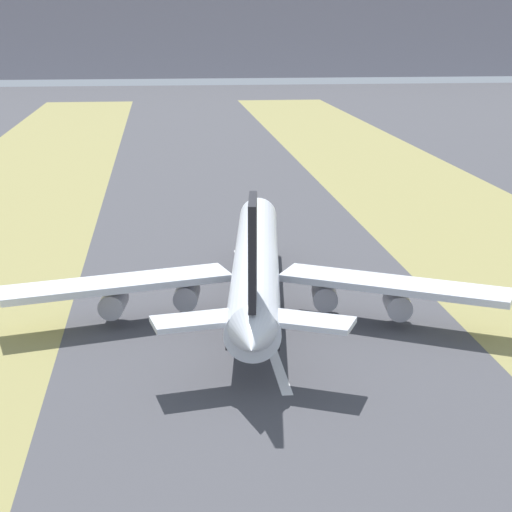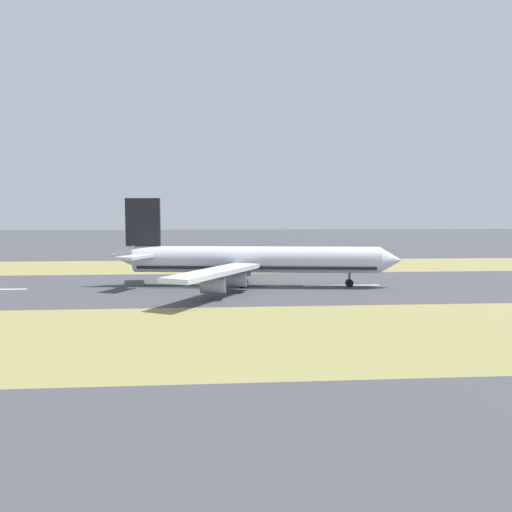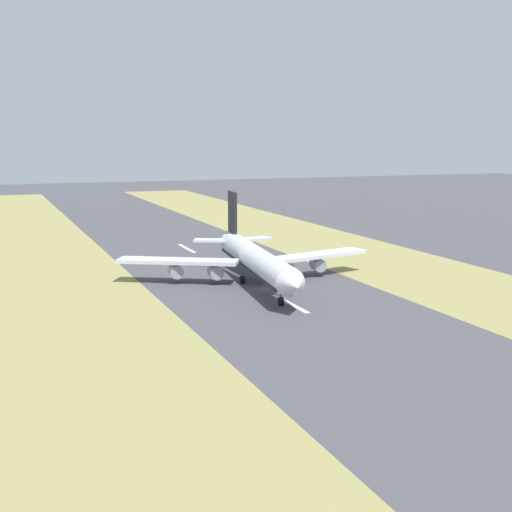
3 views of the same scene
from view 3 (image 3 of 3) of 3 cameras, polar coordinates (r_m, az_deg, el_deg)
name	(u,v)px [view 3 (image 3 of 3)]	position (r m, az deg, el deg)	size (l,w,h in m)	color
ground_plane	(263,289)	(164.68, 0.54, -2.65)	(800.00, 800.00, 0.00)	#424247
grass_median_west	(427,275)	(185.78, 13.55, -1.51)	(40.00, 600.00, 0.01)	olive
grass_median_east	(62,305)	(154.19, -15.23, -3.83)	(40.00, 600.00, 0.01)	olive
centreline_dash_near	(187,248)	(224.84, -5.56, 0.62)	(1.20, 18.00, 0.01)	silver
centreline_dash_mid	(228,270)	(187.18, -2.24, -1.16)	(1.20, 18.00, 0.01)	silver
centreline_dash_far	(290,303)	(150.74, 2.73, -3.81)	(1.20, 18.00, 0.01)	silver
airplane_main_jet	(254,259)	(169.47, -0.16, -0.22)	(63.64, 67.16, 20.20)	silver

